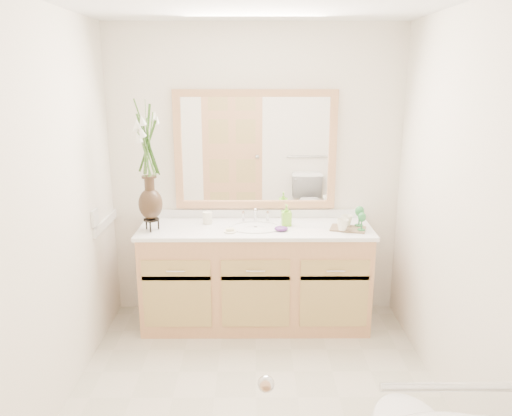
{
  "coord_description": "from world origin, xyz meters",
  "views": [
    {
      "loc": [
        -0.01,
        -2.77,
        1.99
      ],
      "look_at": [
        0.0,
        0.65,
        1.08
      ],
      "focal_mm": 35.0,
      "sensor_mm": 36.0,
      "label": 1
    }
  ],
  "objects_px": {
    "flower_vase": "(148,153)",
    "soap_bottle": "(286,216)",
    "tumbler": "(208,218)",
    "tray": "(348,229)"
  },
  "relations": [
    {
      "from": "flower_vase",
      "to": "tumbler",
      "type": "xyz_separation_m",
      "value": [
        0.42,
        0.18,
        -0.56
      ]
    },
    {
      "from": "tumbler",
      "to": "soap_bottle",
      "type": "height_order",
      "value": "soap_bottle"
    },
    {
      "from": "soap_bottle",
      "to": "tray",
      "type": "relative_size",
      "value": 0.57
    },
    {
      "from": "tumbler",
      "to": "soap_bottle",
      "type": "xyz_separation_m",
      "value": [
        0.64,
        -0.05,
        0.03
      ]
    },
    {
      "from": "flower_vase",
      "to": "soap_bottle",
      "type": "relative_size",
      "value": 5.79
    },
    {
      "from": "flower_vase",
      "to": "soap_bottle",
      "type": "bearing_deg",
      "value": 7.12
    },
    {
      "from": "tumbler",
      "to": "tray",
      "type": "xyz_separation_m",
      "value": [
        1.11,
        -0.16,
        -0.04
      ]
    },
    {
      "from": "flower_vase",
      "to": "tumbler",
      "type": "height_order",
      "value": "flower_vase"
    },
    {
      "from": "tumbler",
      "to": "tray",
      "type": "relative_size",
      "value": 0.36
    },
    {
      "from": "soap_bottle",
      "to": "flower_vase",
      "type": "bearing_deg",
      "value": -176.91
    }
  ]
}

